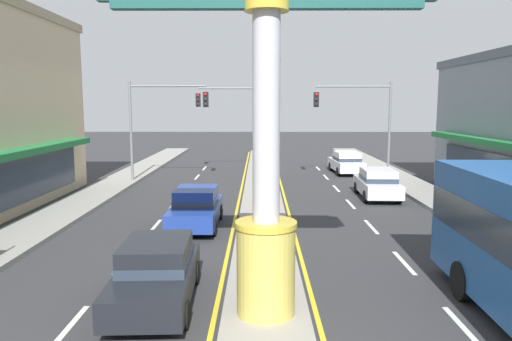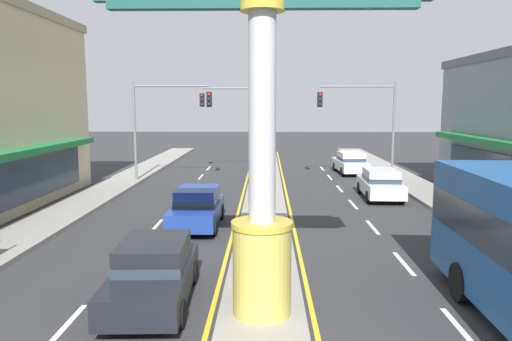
# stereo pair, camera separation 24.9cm
# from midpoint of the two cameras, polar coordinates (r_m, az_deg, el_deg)

# --- Properties ---
(median_strip) EXTENTS (1.99, 52.00, 0.14)m
(median_strip) POSITION_cam_midpoint_polar(r_m,az_deg,el_deg) (23.67, 0.43, -3.78)
(median_strip) COLOR gray
(median_strip) RESTS_ON ground
(sidewalk_left) EXTENTS (2.34, 60.00, 0.18)m
(sidewalk_left) POSITION_cam_midpoint_polar(r_m,az_deg,el_deg) (23.40, -21.61, -4.42)
(sidewalk_left) COLOR gray
(sidewalk_left) RESTS_ON ground
(sidewalk_right) EXTENTS (2.34, 60.00, 0.18)m
(sidewalk_right) POSITION_cam_midpoint_polar(r_m,az_deg,el_deg) (23.42, 22.48, -4.45)
(sidewalk_right) COLOR gray
(sidewalk_right) RESTS_ON ground
(lane_markings) EXTENTS (8.73, 52.00, 0.01)m
(lane_markings) POSITION_cam_midpoint_polar(r_m,az_deg,el_deg) (22.36, 0.44, -4.64)
(lane_markings) COLOR silver
(lane_markings) RESTS_ON ground
(district_sign) EXTENTS (7.02, 1.37, 8.17)m
(district_sign) POSITION_cam_midpoint_polar(r_m,az_deg,el_deg) (10.46, 0.53, 4.05)
(district_sign) COLOR gold
(district_sign) RESTS_ON median_strip
(traffic_light_left_side) EXTENTS (4.86, 0.46, 6.20)m
(traffic_light_left_side) POSITION_cam_midpoint_polar(r_m,az_deg,el_deg) (30.27, -11.53, 6.56)
(traffic_light_left_side) COLOR slate
(traffic_light_left_side) RESTS_ON ground
(traffic_light_right_side) EXTENTS (4.86, 0.46, 6.20)m
(traffic_light_right_side) POSITION_cam_midpoint_polar(r_m,az_deg,el_deg) (31.06, 12.08, 6.57)
(traffic_light_right_side) COLOR slate
(traffic_light_right_side) RESTS_ON ground
(traffic_light_median_far) EXTENTS (4.20, 0.46, 6.20)m
(traffic_light_median_far) POSITION_cam_midpoint_polar(r_m,az_deg,el_deg) (33.77, -2.80, 6.73)
(traffic_light_median_far) COLOR slate
(traffic_light_median_far) RESTS_ON ground
(sedan_near_right_lane) EXTENTS (2.02, 4.39, 1.53)m
(sedan_near_right_lane) POSITION_cam_midpoint_polar(r_m,az_deg,el_deg) (34.51, 10.34, 0.96)
(sedan_near_right_lane) COLOR white
(sedan_near_right_lane) RESTS_ON ground
(sedan_far_right_lane) EXTENTS (1.85, 4.31, 1.53)m
(sedan_far_right_lane) POSITION_cam_midpoint_polar(r_m,az_deg,el_deg) (19.37, -7.42, -4.29)
(sedan_far_right_lane) COLOR navy
(sedan_far_right_lane) RESTS_ON ground
(sedan_mid_left_lane) EXTENTS (1.94, 4.35, 1.53)m
(sedan_mid_left_lane) POSITION_cam_midpoint_polar(r_m,az_deg,el_deg) (25.75, 13.78, -1.44)
(sedan_mid_left_lane) COLOR silver
(sedan_mid_left_lane) RESTS_ON ground
(sedan_far_left_oncoming) EXTENTS (1.97, 4.37, 1.53)m
(sedan_far_left_oncoming) POSITION_cam_midpoint_polar(r_m,az_deg,el_deg) (12.28, -12.21, -11.56)
(sedan_far_left_oncoming) COLOR black
(sedan_far_left_oncoming) RESTS_ON ground
(pedestrian_far_side) EXTENTS (0.36, 0.45, 1.71)m
(pedestrian_far_side) POSITION_cam_midpoint_polar(r_m,az_deg,el_deg) (21.22, 24.10, -2.85)
(pedestrian_far_side) COLOR black
(pedestrian_far_side) RESTS_ON sidewalk_right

